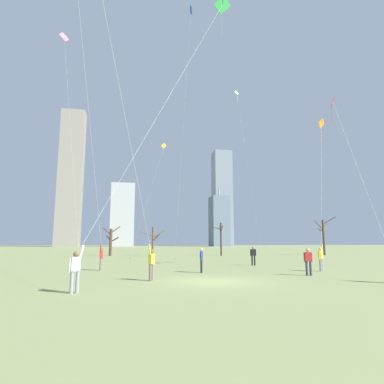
{
  "coord_description": "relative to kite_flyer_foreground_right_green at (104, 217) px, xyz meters",
  "views": [
    {
      "loc": [
        -4.41,
        -16.45,
        1.98
      ],
      "look_at": [
        0.0,
        6.0,
        5.54
      ],
      "focal_mm": 30.31,
      "sensor_mm": 36.0,
      "label": 1
    }
  ],
  "objects": [
    {
      "name": "distant_kite_drifting_left_white",
      "position": [
        16.21,
        27.41,
        16.13
      ],
      "size": [
        5.05,
        3.97,
        23.21
      ],
      "color": "white",
      "rests_on": "ground"
    },
    {
      "name": "skyline_slender_spire",
      "position": [
        51.28,
        155.81,
        23.04
      ],
      "size": [
        9.73,
        9.38,
        52.13
      ],
      "color": "gray",
      "rests_on": "ground"
    },
    {
      "name": "distant_kite_high_overhead_yellow",
      "position": [
        5.06,
        29.7,
        10.39
      ],
      "size": [
        4.66,
        2.43,
        15.87
      ],
      "color": "yellow",
      "rests_on": "ground"
    },
    {
      "name": "kite_flyer_foreground_left_purple",
      "position": [
        -1.04,
        9.09,
        0.27
      ],
      "size": [
        2.26,
        10.25,
        21.88
      ],
      "color": "#726656",
      "rests_on": "ground"
    },
    {
      "name": "ground_plane",
      "position": [
        5.42,
        2.32,
        -3.03
      ],
      "size": [
        400.0,
        400.0,
        0.0
      ],
      "primitive_type": "plane",
      "color": "#848E56"
    },
    {
      "name": "kite_flyer_midfield_center_orange",
      "position": [
        14.44,
        6.83,
        -0.79
      ],
      "size": [
        3.23,
        3.22,
        12.33
      ],
      "color": "gray",
      "rests_on": "ground"
    },
    {
      "name": "kite_flyer_far_back_red",
      "position": [
        14.24,
        1.04,
        -0.4
      ],
      "size": [
        3.23,
        8.27,
        13.52
      ],
      "color": "gray",
      "rests_on": "ground"
    },
    {
      "name": "kite_flyer_midfield_left_teal",
      "position": [
        1.35,
        0.92,
        1.56
      ],
      "size": [
        5.2,
        12.16,
        19.49
      ],
      "color": "#726656",
      "rests_on": "ground"
    },
    {
      "name": "distant_kite_drifting_right_blue",
      "position": [
        7.61,
        21.1,
        23.95
      ],
      "size": [
        1.22,
        5.58,
        30.39
      ],
      "color": "blue",
      "rests_on": "ground"
    },
    {
      "name": "skyline_tall_tower",
      "position": [
        45.78,
        142.91,
        9.43
      ],
      "size": [
        8.59,
        10.24,
        28.97
      ],
      "color": "slate",
      "rests_on": "ground"
    },
    {
      "name": "skyline_short_annex",
      "position": [
        -26.41,
        144.5,
        29.41
      ],
      "size": [
        10.77,
        8.22,
        64.87
      ],
      "color": "gray",
      "rests_on": "ground"
    },
    {
      "name": "skyline_squat_block",
      "position": [
        -1.89,
        144.52,
        12.14
      ],
      "size": [
        11.22,
        5.07,
        30.34
      ],
      "color": "#B2B2B7",
      "rests_on": "ground"
    },
    {
      "name": "distant_kite_low_near_trees_pink",
      "position": [
        -5.61,
        17.55,
        17.02
      ],
      "size": [
        2.64,
        3.53,
        22.72
      ],
      "color": "pink",
      "rests_on": "ground"
    },
    {
      "name": "bare_tree_center",
      "position": [
        31.03,
        31.95,
        0.06
      ],
      "size": [
        3.2,
        2.79,
        5.91
      ],
      "color": "#4C3828",
      "rests_on": "ground"
    },
    {
      "name": "bare_tree_left_of_center",
      "position": [
        4.68,
        34.26,
        -0.71
      ],
      "size": [
        3.58,
        1.07,
        4.24
      ],
      "color": "brown",
      "rests_on": "ground"
    },
    {
      "name": "bystander_strolling_midfield",
      "position": [
        11.75,
        4.09,
        -2.12
      ],
      "size": [
        0.47,
        0.32,
        1.62
      ],
      "color": "#33384C",
      "rests_on": "ground"
    },
    {
      "name": "bystander_watching_nearby",
      "position": [
        5.83,
        7.16,
        -2.12
      ],
      "size": [
        0.27,
        0.5,
        1.62
      ],
      "color": "black",
      "rests_on": "ground"
    },
    {
      "name": "bystander_far_off_by_trees",
      "position": [
        11.76,
        12.93,
        -2.12
      ],
      "size": [
        0.49,
        0.29,
        1.62
      ],
      "color": "black",
      "rests_on": "ground"
    },
    {
      "name": "kite_flyer_foreground_right_green",
      "position": [
        0.0,
        0.0,
        0.0
      ],
      "size": [
        7.73,
        2.6,
        16.0
      ],
      "color": "gray",
      "rests_on": "ground"
    },
    {
      "name": "bare_tree_far_right_edge",
      "position": [
        14.76,
        33.35,
        -0.32
      ],
      "size": [
        2.19,
        3.03,
        4.91
      ],
      "color": "#423326",
      "rests_on": "ground"
    },
    {
      "name": "bare_tree_rightmost",
      "position": [
        -1.45,
        35.98,
        -0.74
      ],
      "size": [
        2.57,
        1.98,
        4.44
      ],
      "color": "#4C3828",
      "rests_on": "ground"
    }
  ]
}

